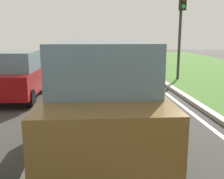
% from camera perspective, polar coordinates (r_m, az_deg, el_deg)
% --- Properties ---
extents(ground_plane, '(60.00, 60.00, 0.00)m').
position_cam_1_polar(ground_plane, '(10.29, -7.32, -1.91)').
color(ground_plane, '#383533').
extents(lane_line_center, '(0.12, 32.00, 0.01)m').
position_cam_1_polar(lane_line_center, '(10.34, -11.20, -1.95)').
color(lane_line_center, silver).
rests_on(lane_line_center, ground).
extents(lane_line_right_edge, '(0.12, 32.00, 0.01)m').
position_cam_1_polar(lane_line_right_edge, '(10.75, 12.23, -1.47)').
color(lane_line_right_edge, silver).
rests_on(lane_line_right_edge, ground).
extents(curb_right, '(0.24, 48.00, 0.12)m').
position_cam_1_polar(curb_right, '(10.89, 14.75, -1.11)').
color(curb_right, '#9E9B93').
rests_on(curb_right, ground).
extents(car_suv_ahead, '(2.04, 4.53, 2.28)m').
position_cam_1_polar(car_suv_ahead, '(5.25, -2.24, -2.03)').
color(car_suv_ahead, brown).
rests_on(car_suv_ahead, ground).
extents(car_hatchback_far, '(1.85, 3.76, 1.78)m').
position_cam_1_polar(car_hatchback_far, '(10.58, -19.42, 2.76)').
color(car_hatchback_far, maroon).
rests_on(car_hatchback_far, ground).
extents(traffic_light_near_right, '(0.32, 0.50, 4.66)m').
position_cam_1_polar(traffic_light_near_right, '(14.40, 14.46, 14.41)').
color(traffic_light_near_right, '#2D2D2D').
rests_on(traffic_light_near_right, ground).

